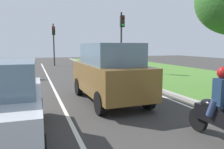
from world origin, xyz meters
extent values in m
plane|color=#383533|center=(0.00, 14.00, 0.00)|extent=(60.00, 60.00, 0.00)
cube|color=silver|center=(-0.70, 14.00, 0.00)|extent=(0.12, 32.00, 0.01)
cube|color=silver|center=(3.60, 14.00, 0.00)|extent=(0.12, 32.00, 0.01)
cube|color=#47752D|center=(8.50, 14.00, 0.03)|extent=(9.00, 48.00, 0.06)
cube|color=#9E9B93|center=(4.10, 14.00, 0.06)|extent=(0.24, 48.00, 0.12)
cube|color=brown|center=(1.14, 9.73, 0.93)|extent=(2.03, 4.55, 1.10)
cube|color=slate|center=(1.15, 9.58, 1.88)|extent=(1.78, 2.75, 0.80)
cylinder|color=black|center=(0.23, 11.24, 0.38)|extent=(0.24, 0.77, 0.76)
cylinder|color=black|center=(1.97, 11.29, 0.38)|extent=(0.24, 0.77, 0.76)
cylinder|color=black|center=(0.31, 8.18, 0.38)|extent=(0.24, 0.77, 0.76)
cylinder|color=black|center=(2.06, 8.23, 0.38)|extent=(0.24, 0.77, 0.76)
cube|color=#B7BABF|center=(-2.37, 7.00, 0.74)|extent=(1.84, 4.33, 0.84)
cylinder|color=black|center=(-1.54, 8.44, 0.32)|extent=(0.23, 0.64, 0.64)
cube|color=black|center=(2.29, 5.34, 0.58)|extent=(0.31, 1.41, 0.36)
ellipsoid|color=black|center=(2.29, 5.69, 0.80)|extent=(0.29, 0.51, 0.24)
cylinder|color=black|center=(2.30, 6.04, 0.30)|extent=(0.11, 0.60, 0.60)
cube|color=#192D47|center=(2.29, 5.29, 1.18)|extent=(0.40, 0.27, 0.60)
sphere|color=maroon|center=(2.29, 5.32, 1.60)|extent=(0.28, 0.28, 0.28)
cylinder|color=navy|center=(2.12, 5.42, 0.80)|extent=(0.17, 0.30, 0.45)
cylinder|color=navy|center=(2.46, 5.41, 0.80)|extent=(0.17, 0.30, 0.45)
cylinder|color=#2D2D2D|center=(5.10, 18.18, 2.41)|extent=(0.14, 0.14, 4.81)
cube|color=black|center=(5.10, 17.98, 4.09)|extent=(0.32, 0.24, 0.90)
sphere|color=#3F0F0F|center=(5.10, 17.85, 4.37)|extent=(0.20, 0.20, 0.20)
sphere|color=#382B0C|center=(5.10, 17.85, 4.09)|extent=(0.20, 0.20, 0.20)
sphere|color=green|center=(5.10, 17.85, 3.81)|extent=(0.20, 0.20, 0.20)
cylinder|color=#2D2D2D|center=(0.57, 26.54, 2.28)|extent=(0.14, 0.14, 4.55)
cube|color=black|center=(0.57, 26.34, 3.78)|extent=(0.32, 0.24, 0.90)
sphere|color=red|center=(0.57, 26.21, 4.06)|extent=(0.20, 0.20, 0.20)
sphere|color=#382B0C|center=(0.57, 26.21, 3.78)|extent=(0.20, 0.20, 0.20)
sphere|color=black|center=(0.57, 26.21, 3.50)|extent=(0.20, 0.20, 0.20)
camera|label=1|loc=(-1.64, 1.66, 2.19)|focal=35.21mm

